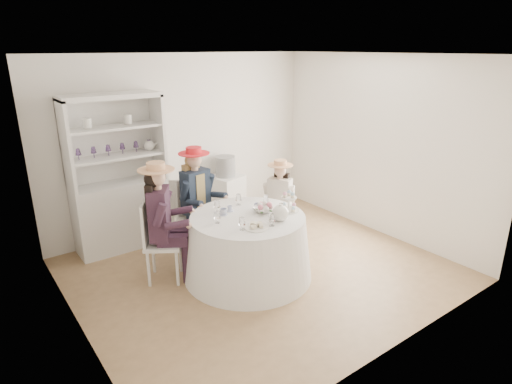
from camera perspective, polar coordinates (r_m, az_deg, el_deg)
ground at (r=5.72m, az=0.60°, el=-10.26°), size 4.50×4.50×0.00m
ceiling at (r=5.00m, az=0.72°, el=17.88°), size 4.50×4.50×0.00m
wall_back at (r=6.86m, az=-9.54°, el=6.51°), size 4.50×0.00×4.50m
wall_front at (r=3.89m, az=18.76°, el=-3.86°), size 4.50×0.00×4.50m
wall_left at (r=4.31m, az=-24.01°, el=-2.31°), size 0.00×4.50×4.50m
wall_right at (r=6.76m, az=16.14°, el=5.85°), size 0.00×4.50×4.50m
tea_table at (r=5.41m, az=-1.09°, el=-7.25°), size 1.62×1.62×0.81m
hutch at (r=6.37m, az=-17.67°, el=-0.40°), size 1.49×0.98×2.20m
side_table at (r=7.19m, az=-4.01°, el=-0.73°), size 0.60×0.60×0.76m
hatbox at (r=7.03m, az=-4.11°, el=3.45°), size 0.42×0.42×0.33m
guest_left at (r=5.26m, az=-12.44°, el=-3.11°), size 0.65×0.61×1.52m
guest_mid at (r=5.98m, az=-7.90°, el=-0.19°), size 0.56×0.60×1.50m
guest_right at (r=6.16m, az=3.10°, el=-0.77°), size 0.54×0.50×1.27m
spare_chair at (r=6.40m, az=-9.46°, el=-2.04°), size 0.57×0.57×0.99m
teacup_a at (r=5.28m, az=-4.36°, el=-2.69°), size 0.12×0.12×0.07m
teacup_b at (r=5.40m, az=-3.52°, el=-2.26°), size 0.07×0.07×0.06m
teacup_c at (r=5.45m, az=0.16°, el=-1.95°), size 0.11×0.11×0.07m
flower_bowl at (r=5.35m, az=0.92°, el=-2.43°), size 0.27×0.27×0.06m
flower_arrangement at (r=5.31m, az=1.10°, el=-1.94°), size 0.17×0.18×0.07m
table_teapot at (r=5.10m, az=3.28°, el=-2.82°), size 0.28×0.20×0.21m
sandwich_plate at (r=4.90m, az=0.05°, el=-4.63°), size 0.29×0.29×0.06m
cupcake_stand at (r=5.39m, az=4.38°, el=-1.58°), size 0.27×0.27×0.25m
stemware_set at (r=5.21m, az=-1.13°, el=-2.46°), size 0.88×0.88×0.15m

